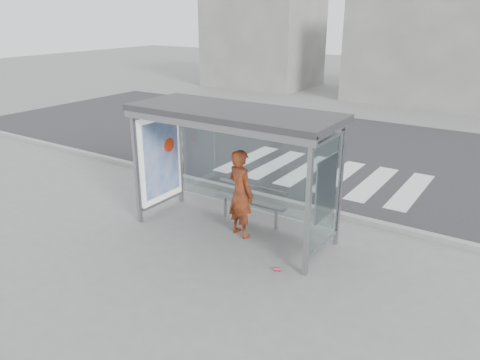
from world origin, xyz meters
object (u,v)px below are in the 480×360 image
Objects in this scene: bus_shelter at (219,138)px; person at (241,193)px; bench at (250,201)px; soda_can at (277,269)px.

person is at bearing -5.96° from bus_shelter.
bus_shelter reaches higher than person.
person is 0.72m from bench.
bus_shelter is at bearing 154.35° from soda_can.
soda_can is at bearing 165.55° from person.
person reaches higher than soda_can.
bus_shelter is 1.20m from person.
bench is at bearing 50.98° from bus_shelter.
person is 14.45× the size of soda_can.
bench is (0.42, 0.52, -1.47)m from bus_shelter.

